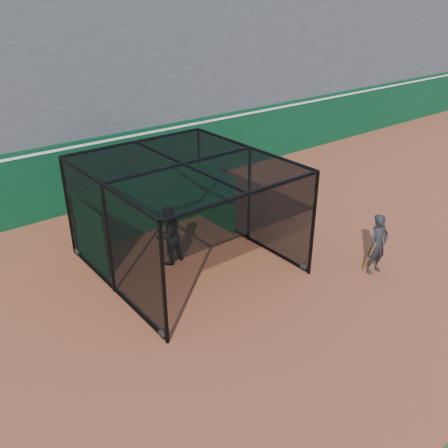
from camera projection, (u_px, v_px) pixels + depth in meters
ground at (256, 309)px, 11.77m from camera, size 120.00×120.00×0.00m
outfield_wall at (100, 169)px, 17.17m from camera, size 50.00×0.50×2.50m
grandstand at (48, 66)px, 18.41m from camera, size 50.00×7.85×8.95m
batting_cage at (185, 216)px, 13.11m from camera, size 4.74×5.27×3.01m
batter at (168, 235)px, 13.41m from camera, size 0.96×0.80×1.75m
on_deck_player at (378, 244)px, 12.96m from camera, size 0.67×0.48×1.73m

